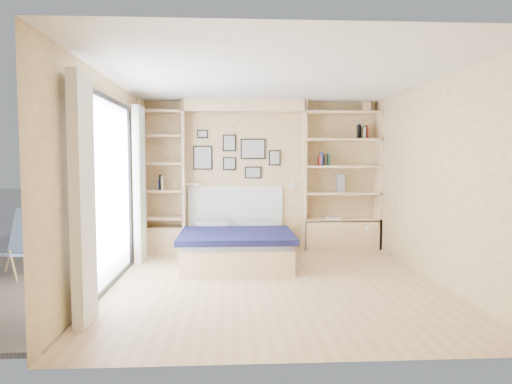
{
  "coord_description": "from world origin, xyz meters",
  "views": [
    {
      "loc": [
        -0.53,
        -5.52,
        1.51
      ],
      "look_at": [
        -0.17,
        0.9,
        1.06
      ],
      "focal_mm": 32.0,
      "sensor_mm": 36.0,
      "label": 1
    }
  ],
  "objects": [
    {
      "name": "reading_lamps",
      "position": [
        -0.3,
        2.0,
        1.1
      ],
      "size": [
        1.92,
        0.12,
        0.15
      ],
      "color": "silver",
      "rests_on": "ground"
    },
    {
      "name": "ground",
      "position": [
        0.0,
        0.0,
        0.0
      ],
      "size": [
        4.5,
        4.5,
        0.0
      ],
      "primitive_type": "plane",
      "color": "tan",
      "rests_on": "ground"
    },
    {
      "name": "room_shell",
      "position": [
        -0.39,
        1.52,
        1.08
      ],
      "size": [
        4.5,
        4.5,
        4.5
      ],
      "color": "#DEBF80",
      "rests_on": "ground"
    },
    {
      "name": "photo_gallery",
      "position": [
        -0.45,
        2.22,
        1.6
      ],
      "size": [
        1.48,
        0.02,
        0.82
      ],
      "color": "black",
      "rests_on": "ground"
    },
    {
      "name": "deck_chair",
      "position": [
        -3.31,
        0.55,
        0.42
      ],
      "size": [
        0.7,
        0.96,
        0.87
      ],
      "rotation": [
        0.0,
        0.0,
        -0.22
      ],
      "color": "tan",
      "rests_on": "ground"
    },
    {
      "name": "bed",
      "position": [
        -0.45,
        1.2,
        0.26
      ],
      "size": [
        1.6,
        2.03,
        1.07
      ],
      "color": "#ECC78D",
      "rests_on": "ground"
    },
    {
      "name": "shelf_decor",
      "position": [
        1.08,
        2.07,
        1.68
      ],
      "size": [
        3.55,
        0.23,
        2.03
      ],
      "color": "#A51E1E",
      "rests_on": "ground"
    }
  ]
}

